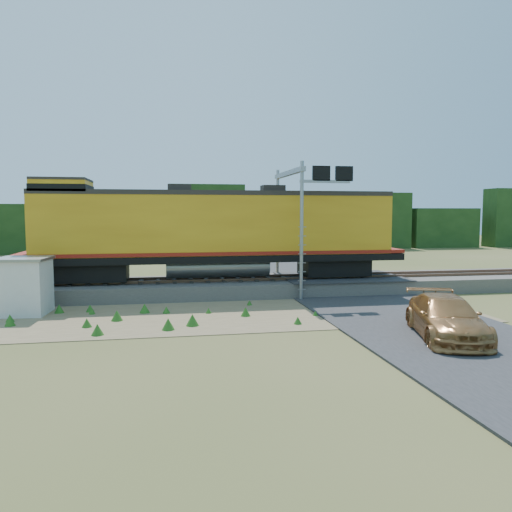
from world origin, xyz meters
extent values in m
plane|color=#475123|center=(0.00, 0.00, 0.00)|extent=(140.00, 140.00, 0.00)
cube|color=slate|center=(0.00, 6.00, 0.40)|extent=(70.00, 5.00, 0.80)
cube|color=brown|center=(0.00, 5.28, 0.88)|extent=(70.00, 0.10, 0.16)
cube|color=brown|center=(0.00, 6.72, 0.88)|extent=(70.00, 0.10, 0.16)
cube|color=#8C7754|center=(-2.00, 0.50, 0.01)|extent=(26.00, 8.00, 0.03)
cube|color=#38383A|center=(7.00, 6.00, 0.83)|extent=(7.00, 5.20, 0.06)
cube|color=#38383A|center=(7.00, 22.00, 0.04)|extent=(7.00, 24.00, 0.08)
cube|color=#193513|center=(0.00, 38.00, 3.25)|extent=(36.00, 3.00, 6.50)
cube|color=#193513|center=(40.00, 38.00, 3.00)|extent=(50.00, 3.00, 6.00)
cube|color=black|center=(-7.09, 6.00, 1.43)|extent=(3.78, 2.42, 0.95)
cube|color=black|center=(6.57, 6.00, 1.43)|extent=(3.78, 2.42, 0.95)
cube|color=black|center=(-0.26, 6.00, 2.09)|extent=(21.01, 3.15, 0.38)
cylinder|color=gray|center=(-0.26, 6.00, 1.59)|extent=(5.78, 1.26, 1.26)
cube|color=gold|center=(-0.26, 6.00, 3.91)|extent=(19.43, 3.05, 3.26)
cube|color=maroon|center=(-0.26, 6.00, 2.41)|extent=(21.01, 3.20, 0.19)
cube|color=#28231E|center=(-0.26, 6.00, 5.67)|extent=(19.43, 3.10, 0.25)
cube|color=gold|center=(-8.46, 6.00, 5.91)|extent=(2.73, 3.05, 0.74)
cube|color=#28231E|center=(-8.46, 6.00, 6.32)|extent=(2.73, 3.10, 0.13)
cube|color=black|center=(-8.46, 6.00, 5.86)|extent=(2.78, 3.10, 0.37)
cube|color=maroon|center=(-10.03, 6.00, 3.54)|extent=(0.11, 2.10, 1.26)
cube|color=#28231E|center=(-2.36, 6.00, 5.91)|extent=(1.26, 1.05, 0.47)
cube|color=#28231E|center=(2.89, 6.00, 5.91)|extent=(1.26, 1.05, 0.47)
cube|color=silver|center=(-9.45, 1.89, 1.25)|extent=(2.15, 2.15, 2.49)
cube|color=gray|center=(-9.45, 1.89, 2.54)|extent=(2.36, 2.36, 0.12)
cylinder|color=gray|center=(3.82, 3.20, 3.63)|extent=(0.19, 0.19, 7.26)
cylinder|color=gray|center=(3.82, 8.80, 3.63)|extent=(0.19, 0.19, 7.26)
cube|color=gray|center=(3.82, 6.00, 6.84)|extent=(0.26, 6.20, 0.26)
cube|color=gray|center=(5.06, 3.20, 6.22)|extent=(2.70, 0.16, 0.16)
cube|color=black|center=(4.85, 3.20, 6.64)|extent=(0.93, 0.16, 0.78)
cube|color=black|center=(6.10, 3.20, 6.64)|extent=(0.93, 0.16, 0.78)
imported|color=#AC753F|center=(6.91, -5.45, 0.77)|extent=(3.51, 5.69, 1.54)
camera|label=1|loc=(-3.17, -21.88, 4.61)|focal=35.00mm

